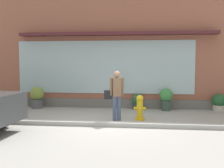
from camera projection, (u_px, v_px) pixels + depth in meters
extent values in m
plane|color=#9E9B93|center=(107.00, 124.00, 8.03)|extent=(60.00, 60.00, 0.00)
cube|color=#B2B2AD|center=(106.00, 124.00, 7.83)|extent=(14.00, 0.24, 0.12)
cube|color=#935642|center=(117.00, 51.00, 11.02)|extent=(14.00, 0.36, 4.55)
cube|color=#9EB7BC|center=(104.00, 67.00, 10.93)|extent=(7.14, 0.03, 2.12)
cube|color=#4C1E23|center=(116.00, 34.00, 10.62)|extent=(7.74, 0.56, 0.12)
cube|color=#605E59|center=(116.00, 103.00, 10.97)|extent=(7.54, 0.20, 0.36)
cylinder|color=gold|center=(140.00, 119.00, 8.66)|extent=(0.30, 0.30, 0.06)
cylinder|color=gold|center=(140.00, 109.00, 8.64)|extent=(0.20, 0.20, 0.56)
sphere|color=gold|center=(140.00, 99.00, 8.61)|extent=(0.23, 0.23, 0.23)
cylinder|color=gold|center=(135.00, 108.00, 8.65)|extent=(0.10, 0.09, 0.09)
cylinder|color=gold|center=(144.00, 109.00, 8.62)|extent=(0.10, 0.09, 0.09)
cylinder|color=gold|center=(140.00, 109.00, 8.50)|extent=(0.09, 0.10, 0.09)
cylinder|color=#475675|center=(115.00, 108.00, 8.56)|extent=(0.12, 0.12, 0.77)
cylinder|color=#475675|center=(119.00, 108.00, 8.58)|extent=(0.12, 0.12, 0.77)
cube|color=brown|center=(117.00, 87.00, 8.52)|extent=(0.31, 0.26, 0.58)
sphere|color=#A37556|center=(117.00, 74.00, 8.49)|extent=(0.21, 0.21, 0.21)
cylinder|color=brown|center=(111.00, 87.00, 8.49)|extent=(0.08, 0.08, 0.55)
cylinder|color=brown|center=(123.00, 87.00, 8.54)|extent=(0.08, 0.08, 0.55)
cube|color=black|center=(108.00, 95.00, 8.52)|extent=(0.26, 0.16, 0.28)
cylinder|color=black|center=(1.00, 116.00, 7.62)|extent=(0.66, 0.23, 0.65)
cylinder|color=#33473D|center=(166.00, 106.00, 10.34)|extent=(0.35, 0.35, 0.38)
sphere|color=#3D8442|center=(166.00, 95.00, 10.31)|extent=(0.50, 0.50, 0.50)
cylinder|color=#B7B2A3|center=(219.00, 108.00, 10.34)|extent=(0.44, 0.44, 0.21)
sphere|color=#23562D|center=(219.00, 100.00, 10.32)|extent=(0.51, 0.51, 0.51)
sphere|color=orange|center=(216.00, 98.00, 10.45)|extent=(0.11, 0.11, 0.11)
sphere|color=#E5C64C|center=(217.00, 99.00, 10.33)|extent=(0.14, 0.14, 0.14)
sphere|color=#B266B7|center=(216.00, 99.00, 10.34)|extent=(0.14, 0.14, 0.14)
cylinder|color=#33473D|center=(11.00, 105.00, 11.16)|extent=(0.34, 0.34, 0.20)
sphere|color=#3D8442|center=(11.00, 99.00, 11.14)|extent=(0.37, 0.37, 0.37)
sphere|color=#DB4C7A|center=(9.00, 98.00, 11.03)|extent=(0.11, 0.11, 0.11)
sphere|color=orange|center=(10.00, 98.00, 11.03)|extent=(0.10, 0.10, 0.10)
cylinder|color=#33473D|center=(138.00, 106.00, 10.70)|extent=(0.39, 0.39, 0.22)
sphere|color=#23562D|center=(138.00, 99.00, 10.68)|extent=(0.45, 0.45, 0.45)
sphere|color=#DB4C7A|center=(139.00, 97.00, 10.61)|extent=(0.12, 0.12, 0.12)
sphere|color=white|center=(140.00, 97.00, 10.76)|extent=(0.08, 0.08, 0.08)
sphere|color=#DB4C7A|center=(135.00, 97.00, 10.56)|extent=(0.08, 0.08, 0.08)
cylinder|color=#4C4C51|center=(37.00, 104.00, 10.88)|extent=(0.46, 0.46, 0.36)
sphere|color=olive|center=(37.00, 94.00, 10.85)|extent=(0.54, 0.54, 0.54)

